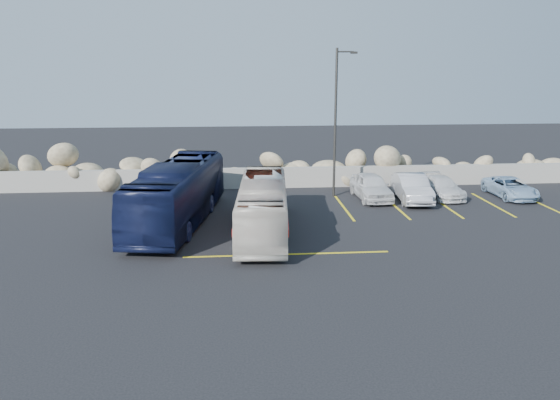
{
  "coord_description": "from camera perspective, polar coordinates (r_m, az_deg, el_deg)",
  "views": [
    {
      "loc": [
        -2.91,
        -19.72,
        7.2
      ],
      "look_at": [
        -0.95,
        4.0,
        1.23
      ],
      "focal_mm": 35.0,
      "sensor_mm": 36.0,
      "label": 1
    }
  ],
  "objects": [
    {
      "name": "car_b",
      "position": [
        30.15,
        13.62,
        1.25
      ],
      "size": [
        1.88,
        4.42,
        1.42
      ],
      "primitive_type": "imported",
      "rotation": [
        0.0,
        0.0,
        -0.09
      ],
      "color": "silver",
      "rests_on": "ground"
    },
    {
      "name": "ground",
      "position": [
        21.19,
        3.48,
        -5.81
      ],
      "size": [
        90.0,
        90.0,
        0.0
      ],
      "primitive_type": "plane",
      "color": "black",
      "rests_on": "ground"
    },
    {
      "name": "tour_coach",
      "position": [
        25.44,
        -10.62,
        0.68
      ],
      "size": [
        3.99,
        10.36,
        2.82
      ],
      "primitive_type": "imported",
      "rotation": [
        0.0,
        0.0,
        -0.16
      ],
      "color": "#0F1533",
      "rests_on": "ground"
    },
    {
      "name": "car_d",
      "position": [
        32.73,
        22.93,
        1.21
      ],
      "size": [
        1.88,
        3.92,
        1.08
      ],
      "primitive_type": "imported",
      "rotation": [
        0.0,
        0.0,
        0.02
      ],
      "color": "#96B7D5",
      "rests_on": "ground"
    },
    {
      "name": "vintage_bus",
      "position": [
        23.58,
        -1.81,
        -0.7
      ],
      "size": [
        2.62,
        8.64,
        2.37
      ],
      "primitive_type": "imported",
      "rotation": [
        0.0,
        0.0,
        -0.07
      ],
      "color": "beige",
      "rests_on": "ground"
    },
    {
      "name": "riprap_pile",
      "position": [
        33.57,
        0.33,
        3.96
      ],
      "size": [
        54.0,
        2.8,
        2.6
      ],
      "primitive_type": null,
      "color": "#938160",
      "rests_on": "ground"
    },
    {
      "name": "car_c",
      "position": [
        31.49,
        16.54,
        1.31
      ],
      "size": [
        1.76,
        3.91,
        1.11
      ],
      "primitive_type": "imported",
      "rotation": [
        0.0,
        0.0,
        0.05
      ],
      "color": "silver",
      "rests_on": "ground"
    },
    {
      "name": "seawall",
      "position": [
        32.53,
        0.51,
        2.37
      ],
      "size": [
        60.0,
        0.4,
        1.2
      ],
      "primitive_type": "cube",
      "color": "gray",
      "rests_on": "ground"
    },
    {
      "name": "car_a",
      "position": [
        30.13,
        9.5,
        1.43
      ],
      "size": [
        1.82,
        4.17,
        1.4
      ],
      "primitive_type": "imported",
      "rotation": [
        0.0,
        0.0,
        0.04
      ],
      "color": "silver",
      "rests_on": "ground"
    },
    {
      "name": "lamppost",
      "position": [
        29.87,
        5.91,
        8.43
      ],
      "size": [
        1.14,
        0.18,
        8.0
      ],
      "color": "#32302D",
      "rests_on": "ground"
    },
    {
      "name": "parking_lines",
      "position": [
        27.35,
        11.5,
        -1.46
      ],
      "size": [
        18.16,
        9.36,
        0.01
      ],
      "color": "yellow",
      "rests_on": "ground"
    }
  ]
}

